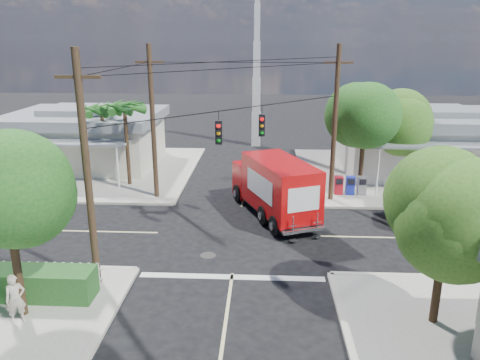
{
  "coord_description": "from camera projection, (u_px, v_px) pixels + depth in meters",
  "views": [
    {
      "loc": [
        1.21,
        -21.23,
        9.28
      ],
      "look_at": [
        0.0,
        2.0,
        2.2
      ],
      "focal_mm": 35.0,
      "sensor_mm": 36.0,
      "label": 1
    }
  ],
  "objects": [
    {
      "name": "road_markings",
      "position": [
        236.0,
        247.0,
        21.63
      ],
      "size": [
        32.0,
        32.0,
        0.01
      ],
      "color": "beige",
      "rests_on": "ground"
    },
    {
      "name": "utility_poles",
      "position": [
        208.0,
        134.0,
        23.29
      ],
      "size": [
        12.0,
        10.68,
        9.0
      ],
      "color": "#473321",
      "rests_on": "ground"
    },
    {
      "name": "sidewalk_nw",
      "position": [
        97.0,
        170.0,
        33.95
      ],
      "size": [
        14.12,
        14.12,
        0.14
      ],
      "color": "#9E998F",
      "rests_on": "ground"
    },
    {
      "name": "parked_car",
      "position": [
        446.0,
        215.0,
        23.48
      ],
      "size": [
        5.85,
        3.73,
        1.5
      ],
      "primitive_type": "imported",
      "rotation": [
        0.0,
        0.0,
        1.33
      ],
      "color": "silver",
      "rests_on": "ground"
    },
    {
      "name": "picket_fence",
      "position": [
        26.0,
        273.0,
        17.88
      ],
      "size": [
        5.94,
        0.06,
        1.0
      ],
      "color": "silver",
      "rests_on": "sidewalk_sw"
    },
    {
      "name": "building_nw",
      "position": [
        87.0,
        137.0,
        34.9
      ],
      "size": [
        10.8,
        10.2,
        4.3
      ],
      "color": "beige",
      "rests_on": "sidewalk_nw"
    },
    {
      "name": "palm_nw_back",
      "position": [
        102.0,
        111.0,
        30.75
      ],
      "size": [
        3.01,
        3.08,
        5.19
      ],
      "color": "#422D1C",
      "rests_on": "sidewalk_nw"
    },
    {
      "name": "building_ne",
      "position": [
        423.0,
        140.0,
        33.17
      ],
      "size": [
        11.8,
        10.2,
        4.5
      ],
      "color": "silver",
      "rests_on": "sidewalk_ne"
    },
    {
      "name": "vending_boxes",
      "position": [
        350.0,
        185.0,
        28.44
      ],
      "size": [
        1.9,
        0.5,
        1.1
      ],
      "color": "#A10E1B",
      "rests_on": "sidewalk_ne"
    },
    {
      "name": "tree_ne_front",
      "position": [
        365.0,
        117.0,
        27.75
      ],
      "size": [
        4.21,
        4.14,
        6.66
      ],
      "color": "#422D1C",
      "rests_on": "sidewalk_ne"
    },
    {
      "name": "tree_se",
      "position": [
        448.0,
        213.0,
        14.6
      ],
      "size": [
        3.67,
        3.54,
        5.62
      ],
      "color": "#422D1C",
      "rests_on": "sidewalk_se"
    },
    {
      "name": "sidewalk_ne",
      "position": [
        401.0,
        175.0,
        32.87
      ],
      "size": [
        14.12,
        14.12,
        0.14
      ],
      "color": "#9E998F",
      "rests_on": "ground"
    },
    {
      "name": "radio_tower",
      "position": [
        257.0,
        82.0,
        40.48
      ],
      "size": [
        0.8,
        0.8,
        17.0
      ],
      "color": "silver",
      "rests_on": "ground"
    },
    {
      "name": "ground",
      "position": [
        238.0,
        234.0,
        23.04
      ],
      "size": [
        120.0,
        120.0,
        0.0
      ],
      "primitive_type": "plane",
      "color": "black",
      "rests_on": "ground"
    },
    {
      "name": "delivery_truck",
      "position": [
        274.0,
        187.0,
        25.07
      ],
      "size": [
        4.9,
        7.67,
        3.21
      ],
      "color": "black",
      "rests_on": "ground"
    },
    {
      "name": "hedge_sw",
      "position": [
        10.0,
        283.0,
        17.12
      ],
      "size": [
        6.2,
        1.2,
        1.1
      ],
      "primitive_type": "cube",
      "color": "#1C4D1E",
      "rests_on": "sidewalk_sw"
    },
    {
      "name": "tree_ne_back",
      "position": [
        399.0,
        121.0,
        29.89
      ],
      "size": [
        3.77,
        3.66,
        5.82
      ],
      "color": "#422D1C",
      "rests_on": "sidewalk_ne"
    },
    {
      "name": "palm_nw_front",
      "position": [
        125.0,
        109.0,
        29.11
      ],
      "size": [
        3.01,
        3.08,
        5.59
      ],
      "color": "#422D1C",
      "rests_on": "sidewalk_nw"
    },
    {
      "name": "pedestrian",
      "position": [
        15.0,
        299.0,
        15.45
      ],
      "size": [
        0.76,
        0.71,
        1.73
      ],
      "primitive_type": "imported",
      "rotation": [
        0.0,
        0.0,
        0.63
      ],
      "color": "beige",
      "rests_on": "sidewalk_sw"
    },
    {
      "name": "tree_sw_front",
      "position": [
        6.0,
        200.0,
        14.92
      ],
      "size": [
        3.88,
        3.78,
        6.03
      ],
      "color": "#422D1C",
      "rests_on": "sidewalk_sw"
    }
  ]
}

